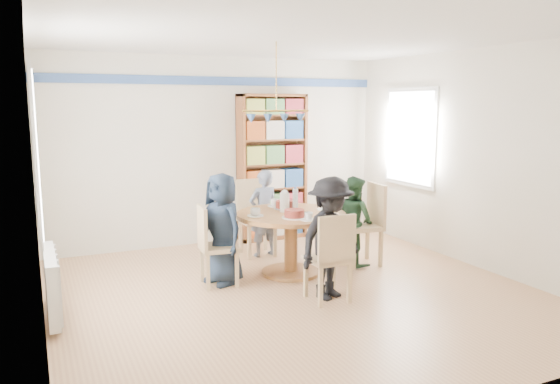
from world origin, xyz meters
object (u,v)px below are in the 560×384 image
radiator (52,284)px  chair_far (255,213)px  person_left (222,229)px  bookshelf (272,169)px  chair_left (212,242)px  person_far (264,213)px  person_right (354,221)px  dining_table (291,229)px  person_near (330,238)px  chair_right (368,220)px  chair_near (331,254)px

radiator → chair_far: (2.62, 1.35, 0.21)m
person_left → bookshelf: 2.22m
chair_left → person_far: person_far is taller
person_right → dining_table: bearing=83.5°
chair_far → person_near: 1.94m
person_right → person_left: bearing=81.7°
bookshelf → person_far: bearing=-120.6°
radiator → person_far: bearing=24.1°
person_right → chair_right: bearing=-117.5°
person_right → person_near: person_near is taller
dining_table → bookshelf: size_ratio=0.60×
radiator → person_left: person_left is taller
chair_near → person_far: 1.91m
radiator → bookshelf: (3.18, 2.04, 0.72)m
person_right → chair_far: bearing=35.1°
person_right → chair_left: bearing=82.9°
person_left → chair_right: bearing=68.9°
person_near → bookshelf: size_ratio=0.59×
chair_left → person_left: person_left is taller
dining_table → chair_near: chair_near is taller
chair_far → chair_near: bearing=-90.0°
chair_near → person_left: 1.34m
chair_near → person_left: size_ratio=0.74×
person_near → person_far: bearing=69.7°
chair_near → bookshelf: bookshelf is taller
dining_table → chair_far: 1.02m
dining_table → bookshelf: bookshelf is taller
dining_table → chair_right: size_ratio=1.26×
person_right → bookshelf: bearing=4.3°
person_near → bookshelf: 2.71m
chair_left → chair_near: 1.39m
chair_near → bookshelf: bearing=78.6°
bookshelf → chair_right: bearing=-72.2°
chair_near → person_right: person_right is taller
dining_table → chair_right: 1.07m
person_right → person_far: 1.22m
chair_right → person_far: 1.38m
person_right → person_far: size_ratio=0.97×
bookshelf → person_right: bearing=-77.0°
chair_right → person_left: 1.93m
person_right → chair_near: bearing=129.9°
person_far → person_right: bearing=130.1°
chair_far → person_right: person_right is taller
person_far → chair_far: bearing=-75.1°
chair_far → chair_near: (0.00, -2.06, -0.04)m
chair_right → person_right: 0.18m
dining_table → chair_left: 0.99m
chair_right → person_left: size_ratio=0.81×
dining_table → person_left: bearing=178.4°
chair_right → chair_far: (-1.11, 1.04, -0.01)m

